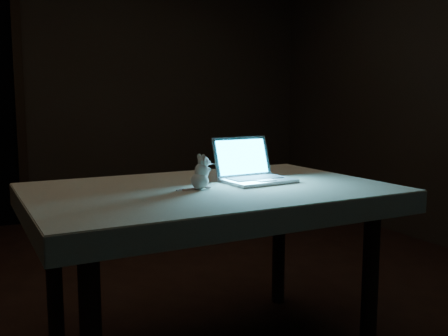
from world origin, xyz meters
name	(u,v)px	position (x,y,z in m)	size (l,w,h in m)	color
floor	(185,314)	(0.00, 0.00, 0.00)	(5.00, 5.00, 0.00)	black
back_wall	(88,82)	(0.00, 2.50, 1.30)	(4.50, 0.04, 2.60)	black
table	(210,273)	(-0.05, -0.44, 0.37)	(1.39, 0.90, 0.75)	black
tablecloth	(209,198)	(-0.06, -0.45, 0.71)	(1.49, 0.99, 0.09)	beige
laptop	(259,160)	(0.20, -0.43, 0.86)	(0.30, 0.26, 0.20)	#BABABF
plush_mouse	(200,172)	(-0.11, -0.48, 0.83)	(0.11, 0.11, 0.14)	white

